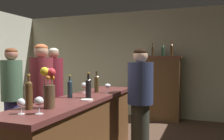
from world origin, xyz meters
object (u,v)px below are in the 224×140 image
Objects in this scene: wine_bottle_merlot at (88,87)px; wine_glass_front at (39,102)px; display_bottle_left at (153,50)px; display_cabinet at (162,87)px; patron_redhead at (54,92)px; bar_counter at (81,136)px; wine_glass_rear at (21,103)px; patron_in_grey at (42,97)px; display_bottle_center at (171,50)px; wine_bottle_chardonnay at (29,94)px; wine_bottle_riesling at (70,88)px; display_bottle_midleft at (163,51)px; bartender at (140,100)px; wine_bottle_malbec at (97,83)px; flower_arrangement at (49,88)px; patron_near_entrance at (12,95)px; cheese_plate at (87,100)px; wine_glass_spare at (108,86)px; wine_glass_mid at (84,86)px.

wine_bottle_merlot is 2.10× the size of wine_glass_front.
wine_glass_front is 0.47× the size of display_bottle_left.
patron_redhead is at bearing -119.65° from display_cabinet.
wine_bottle_merlot is (0.11, -0.01, 0.63)m from bar_counter.
wine_glass_front is at bearing 21.83° from wine_glass_rear.
patron_in_grey reaches higher than wine_bottle_merlot.
display_cabinet is 0.92m from display_bottle_center.
wine_bottle_riesling is at bearing 90.21° from wine_bottle_chardonnay.
wine_bottle_merlot is at bearing -97.39° from display_bottle_midleft.
display_bottle_left is 0.20× the size of bartender.
wine_bottle_riesling is at bearing -99.99° from wine_bottle_malbec.
patron_in_grey is (-0.73, 0.85, -0.25)m from flower_arrangement.
flower_arrangement is at bearing -87.68° from wine_bottle_malbec.
patron_redhead is (-1.00, 1.68, -0.18)m from wine_glass_front.
display_bottle_left is (0.39, 3.28, 0.58)m from wine_bottle_riesling.
display_bottle_left is (0.29, 2.70, 0.57)m from wine_bottle_malbec.
patron_near_entrance is at bearing -167.48° from patron_in_grey.
wine_bottle_chardonnay is 1.14m from patron_in_grey.
patron_near_entrance is at bearing -77.92° from patron_redhead.
patron_in_grey reaches higher than patron_near_entrance.
flower_arrangement is at bearing -99.98° from display_bottle_center.
cheese_plate is 0.48× the size of display_bottle_midleft.
patron_in_grey is at bearing -151.74° from wine_bottle_malbec.
patron_near_entrance is (-1.87, -2.93, -0.78)m from display_bottle_midleft.
wine_glass_rear is at bearing -98.23° from wine_bottle_merlot.
wine_bottle_merlot is 0.20× the size of bartender.
display_bottle_midleft reaches higher than bartender.
display_bottle_midleft is at bearing 82.41° from wine_glass_rear.
display_bottle_midleft is at bearing 79.02° from wine_bottle_riesling.
display_bottle_left reaches higher than wine_bottle_malbec.
wine_glass_spare is at bearing 6.56° from patron_near_entrance.
patron_in_grey reaches higher than wine_glass_spare.
bartender is at bearing 73.20° from wine_glass_front.
patron_near_entrance reaches higher than cheese_plate.
display_bottle_center is at bearing 78.26° from wine_glass_spare.
wine_bottle_malbec is 2.04× the size of wine_glass_mid.
wine_bottle_merlot reaches higher than wine_bottle_malbec.
wine_bottle_riesling is at bearing 161.12° from cheese_plate.
display_bottle_left reaches higher than bar_counter.
bartender is (0.63, 1.68, -0.20)m from wine_glass_rear.
wine_bottle_merlot is at bearing -96.60° from wine_glass_spare.
wine_bottle_chardonnay is at bearing -97.63° from bar_counter.
cheese_plate is (0.21, 0.84, -0.09)m from wine_glass_rear.
wine_bottle_chardonnay is 1.67m from bartender.
bartender is at bearing 15.65° from wine_bottle_malbec.
wine_glass_spare is (0.28, 0.57, -0.03)m from wine_bottle_riesling.
wine_bottle_merlot is 0.72m from flower_arrangement.
patron_redhead is (-0.85, 1.74, -0.17)m from wine_glass_rear.
wine_bottle_malbec is 0.18× the size of patron_in_grey.
wine_bottle_riesling is at bearing 103.17° from flower_arrangement.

